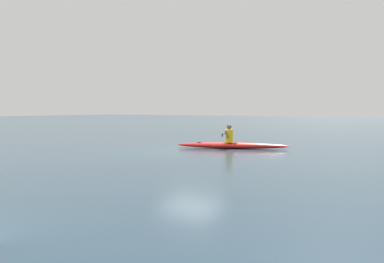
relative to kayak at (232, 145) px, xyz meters
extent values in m
plane|color=#233847|center=(1.12, 1.59, -0.13)|extent=(160.00, 160.00, 0.00)
ellipsoid|color=red|center=(0.00, 0.00, 0.00)|extent=(4.77, 2.24, 0.26)
torus|color=black|center=(-0.02, -0.01, 0.11)|extent=(0.66, 0.66, 0.04)
cylinder|color=black|center=(1.37, 0.51, 0.12)|extent=(0.18, 0.18, 0.02)
cylinder|color=yellow|center=(0.13, 0.05, 0.42)|extent=(0.34, 0.34, 0.58)
sphere|color=brown|center=(0.13, 0.05, 0.82)|extent=(0.21, 0.21, 0.21)
cylinder|color=black|center=(0.32, 0.12, 0.52)|extent=(0.72, 1.85, 0.03)
ellipsoid|color=black|center=(-0.03, 1.04, 0.52)|extent=(0.18, 0.39, 0.17)
ellipsoid|color=black|center=(0.66, -0.80, 0.52)|extent=(0.18, 0.39, 0.17)
cylinder|color=brown|center=(0.11, 0.33, 0.50)|extent=(0.26, 0.25, 0.34)
cylinder|color=brown|center=(0.30, -0.17, 0.50)|extent=(0.16, 0.31, 0.34)
camera|label=1|loc=(-7.32, 15.62, 1.60)|focal=36.73mm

